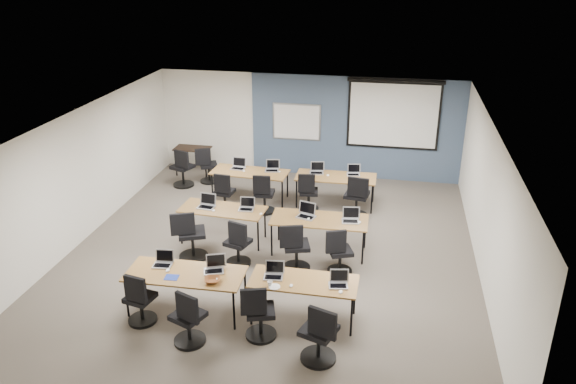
% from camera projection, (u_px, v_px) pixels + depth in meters
% --- Properties ---
extents(floor, '(8.00, 9.00, 0.02)m').
position_uv_depth(floor, '(272.00, 252.00, 11.32)').
color(floor, '#6B6354').
rests_on(floor, ground).
extents(ceiling, '(8.00, 9.00, 0.02)m').
position_uv_depth(ceiling, '(270.00, 122.00, 10.26)').
color(ceiling, white).
rests_on(ceiling, ground).
extents(wall_back, '(8.00, 0.04, 2.70)m').
position_uv_depth(wall_back, '(308.00, 125.00, 14.85)').
color(wall_back, beige).
rests_on(wall_back, ground).
extents(wall_front, '(8.00, 0.04, 2.70)m').
position_uv_depth(wall_front, '(190.00, 333.00, 6.72)').
color(wall_front, beige).
rests_on(wall_front, ground).
extents(wall_left, '(0.04, 9.00, 2.70)m').
position_uv_depth(wall_left, '(81.00, 176.00, 11.49)').
color(wall_left, beige).
rests_on(wall_left, ground).
extents(wall_right, '(0.04, 9.00, 2.70)m').
position_uv_depth(wall_right, '(488.00, 207.00, 10.09)').
color(wall_right, beige).
rests_on(wall_right, ground).
extents(blue_accent_panel, '(5.50, 0.04, 2.70)m').
position_uv_depth(blue_accent_panel, '(355.00, 128.00, 14.61)').
color(blue_accent_panel, '#3D5977').
rests_on(blue_accent_panel, wall_back).
extents(whiteboard, '(1.28, 0.03, 0.98)m').
position_uv_depth(whiteboard, '(297.00, 122.00, 14.80)').
color(whiteboard, '#9DA4AB').
rests_on(whiteboard, wall_back).
extents(projector_screen, '(2.40, 0.10, 1.82)m').
position_uv_depth(projector_screen, '(394.00, 111.00, 14.17)').
color(projector_screen, black).
rests_on(projector_screen, wall_back).
extents(training_table_front_left, '(1.94, 0.81, 0.73)m').
position_uv_depth(training_table_front_left, '(185.00, 275.00, 9.19)').
color(training_table_front_left, brown).
rests_on(training_table_front_left, floor).
extents(training_table_front_right, '(1.73, 0.72, 0.73)m').
position_uv_depth(training_table_front_right, '(304.00, 283.00, 8.98)').
color(training_table_front_right, brown).
rests_on(training_table_front_right, floor).
extents(training_table_mid_left, '(1.75, 0.73, 0.73)m').
position_uv_depth(training_table_mid_left, '(223.00, 211.00, 11.51)').
color(training_table_mid_left, '#9C7446').
rests_on(training_table_mid_left, floor).
extents(training_table_mid_right, '(1.91, 0.80, 0.73)m').
position_uv_depth(training_table_mid_right, '(319.00, 221.00, 11.06)').
color(training_table_mid_right, brown).
rests_on(training_table_mid_right, floor).
extents(training_table_back_left, '(1.83, 0.76, 0.73)m').
position_uv_depth(training_table_back_left, '(250.00, 173.00, 13.46)').
color(training_table_back_left, brown).
rests_on(training_table_back_left, floor).
extents(training_table_back_right, '(1.87, 0.78, 0.73)m').
position_uv_depth(training_table_back_right, '(336.00, 178.00, 13.17)').
color(training_table_back_right, '#A07B46').
rests_on(training_table_back_right, floor).
extents(laptop_0, '(0.31, 0.27, 0.24)m').
position_uv_depth(laptop_0, '(163.00, 262.00, 9.40)').
color(laptop_0, '#AFAFB5').
rests_on(laptop_0, training_table_front_left).
extents(mouse_0, '(0.07, 0.11, 0.04)m').
position_uv_depth(mouse_0, '(168.00, 270.00, 9.23)').
color(mouse_0, white).
rests_on(mouse_0, training_table_front_left).
extents(task_chair_0, '(0.47, 0.47, 0.95)m').
position_uv_depth(task_chair_0, '(140.00, 303.00, 8.98)').
color(task_chair_0, black).
rests_on(task_chair_0, floor).
extents(laptop_1, '(0.33, 0.28, 0.25)m').
position_uv_depth(laptop_1, '(215.00, 267.00, 9.23)').
color(laptop_1, silver).
rests_on(laptop_1, training_table_front_left).
extents(mouse_1, '(0.07, 0.10, 0.03)m').
position_uv_depth(mouse_1, '(218.00, 278.00, 9.00)').
color(mouse_1, white).
rests_on(mouse_1, training_table_front_left).
extents(task_chair_1, '(0.53, 0.50, 0.98)m').
position_uv_depth(task_chair_1, '(188.00, 322.00, 8.49)').
color(task_chair_1, black).
rests_on(task_chair_1, floor).
extents(laptop_2, '(0.31, 0.26, 0.24)m').
position_uv_depth(laptop_2, '(274.00, 273.00, 9.06)').
color(laptop_2, '#B2B2B7').
rests_on(laptop_2, training_table_front_right).
extents(mouse_2, '(0.06, 0.09, 0.03)m').
position_uv_depth(mouse_2, '(291.00, 286.00, 8.80)').
color(mouse_2, white).
rests_on(mouse_2, training_table_front_right).
extents(task_chair_2, '(0.50, 0.49, 0.98)m').
position_uv_depth(task_chair_2, '(259.00, 316.00, 8.63)').
color(task_chair_2, black).
rests_on(task_chair_2, floor).
extents(laptop_3, '(0.30, 0.26, 0.23)m').
position_uv_depth(laptop_3, '(339.00, 282.00, 8.82)').
color(laptop_3, '#A9A9A9').
rests_on(laptop_3, training_table_front_right).
extents(mouse_3, '(0.08, 0.11, 0.04)m').
position_uv_depth(mouse_3, '(341.00, 292.00, 8.64)').
color(mouse_3, white).
rests_on(mouse_3, training_table_front_right).
extents(task_chair_3, '(0.56, 0.54, 1.01)m').
position_uv_depth(task_chair_3, '(319.00, 338.00, 8.11)').
color(task_chair_3, black).
rests_on(task_chair_3, floor).
extents(laptop_4, '(0.35, 0.29, 0.26)m').
position_uv_depth(laptop_4, '(207.00, 204.00, 11.55)').
color(laptop_4, silver).
rests_on(laptop_4, training_table_mid_left).
extents(mouse_4, '(0.08, 0.11, 0.03)m').
position_uv_depth(mouse_4, '(214.00, 211.00, 11.38)').
color(mouse_4, white).
rests_on(mouse_4, training_table_mid_left).
extents(task_chair_4, '(0.61, 0.58, 1.05)m').
position_uv_depth(task_chair_4, '(190.00, 239.00, 10.90)').
color(task_chair_4, black).
rests_on(task_chair_4, floor).
extents(laptop_5, '(0.30, 0.26, 0.23)m').
position_uv_depth(laptop_5, '(247.00, 206.00, 11.45)').
color(laptop_5, silver).
rests_on(laptop_5, training_table_mid_left).
extents(mouse_5, '(0.08, 0.10, 0.03)m').
position_uv_depth(mouse_5, '(261.00, 214.00, 11.23)').
color(mouse_5, white).
rests_on(mouse_5, training_table_mid_left).
extents(task_chair_5, '(0.49, 0.48, 0.97)m').
position_uv_depth(task_chair_5, '(238.00, 247.00, 10.69)').
color(task_chair_5, black).
rests_on(task_chair_5, floor).
extents(laptop_6, '(0.35, 0.30, 0.27)m').
position_uv_depth(laptop_6, '(306.00, 213.00, 11.13)').
color(laptop_6, silver).
rests_on(laptop_6, training_table_mid_right).
extents(mouse_6, '(0.07, 0.11, 0.04)m').
position_uv_depth(mouse_6, '(309.00, 219.00, 11.01)').
color(mouse_6, white).
rests_on(mouse_6, training_table_mid_right).
extents(task_chair_6, '(0.54, 0.53, 1.01)m').
position_uv_depth(task_chair_6, '(295.00, 251.00, 10.50)').
color(task_chair_6, black).
rests_on(task_chair_6, floor).
extents(laptop_7, '(0.34, 0.29, 0.25)m').
position_uv_depth(laptop_7, '(351.00, 218.00, 10.94)').
color(laptop_7, '#BAB9C3').
rests_on(laptop_7, training_table_mid_right).
extents(mouse_7, '(0.08, 0.11, 0.04)m').
position_uv_depth(mouse_7, '(359.00, 222.00, 10.88)').
color(mouse_7, white).
rests_on(mouse_7, training_table_mid_right).
extents(task_chair_7, '(0.49, 0.47, 0.95)m').
position_uv_depth(task_chair_7, '(339.00, 255.00, 10.40)').
color(task_chair_7, black).
rests_on(task_chair_7, floor).
extents(laptop_8, '(0.33, 0.28, 0.25)m').
position_uv_depth(laptop_8, '(238.00, 166.00, 13.63)').
color(laptop_8, silver).
rests_on(laptop_8, training_table_back_left).
extents(mouse_8, '(0.06, 0.10, 0.03)m').
position_uv_depth(mouse_8, '(244.00, 171.00, 13.45)').
color(mouse_8, white).
rests_on(mouse_8, training_table_back_left).
extents(task_chair_8, '(0.47, 0.47, 0.96)m').
position_uv_depth(task_chair_8, '(224.00, 195.00, 12.98)').
color(task_chair_8, black).
rests_on(task_chair_8, floor).
extents(laptop_9, '(0.33, 0.28, 0.25)m').
position_uv_depth(laptop_9, '(272.00, 168.00, 13.50)').
color(laptop_9, silver).
rests_on(laptop_9, training_table_back_left).
extents(mouse_9, '(0.07, 0.09, 0.03)m').
position_uv_depth(mouse_9, '(279.00, 172.00, 13.40)').
color(mouse_9, white).
rests_on(mouse_9, training_table_back_left).
extents(task_chair_9, '(0.49, 0.49, 0.97)m').
position_uv_depth(task_chair_9, '(264.00, 197.00, 12.87)').
color(task_chair_9, black).
rests_on(task_chair_9, floor).
extents(laptop_10, '(0.33, 0.28, 0.25)m').
position_uv_depth(laptop_10, '(317.00, 170.00, 13.36)').
color(laptop_10, '#A5A5B2').
rests_on(laptop_10, training_table_back_right).
extents(mouse_10, '(0.10, 0.12, 0.04)m').
position_uv_depth(mouse_10, '(328.00, 175.00, 13.18)').
color(mouse_10, white).
rests_on(mouse_10, training_table_back_right).
extents(task_chair_10, '(0.48, 0.48, 0.96)m').
position_uv_depth(task_chair_10, '(308.00, 195.00, 12.98)').
color(task_chair_10, black).
rests_on(task_chair_10, floor).
extents(laptop_11, '(0.30, 0.26, 0.23)m').
position_uv_depth(laptop_11, '(354.00, 172.00, 13.25)').
color(laptop_11, '#ADADBB').
rests_on(laptop_11, training_table_back_right).
extents(mouse_11, '(0.07, 0.11, 0.04)m').
position_uv_depth(mouse_11, '(363.00, 180.00, 12.93)').
color(mouse_11, white).
rests_on(mouse_11, training_table_back_right).
extents(task_chair_11, '(0.57, 0.57, 1.05)m').
position_uv_depth(task_chair_11, '(357.00, 200.00, 12.61)').
color(task_chair_11, black).
rests_on(task_chair_11, floor).
extents(blue_mousepad, '(0.23, 0.20, 0.01)m').
position_uv_depth(blue_mousepad, '(172.00, 277.00, 9.04)').
color(blue_mousepad, '#1D339E').
rests_on(blue_mousepad, training_table_front_left).
extents(snack_bowl, '(0.35, 0.35, 0.07)m').
position_uv_depth(snack_bowl, '(212.00, 280.00, 8.91)').
color(snack_bowl, brown).
rests_on(snack_bowl, training_table_front_left).
extents(snack_plate, '(0.22, 0.22, 0.01)m').
position_uv_depth(snack_plate, '(274.00, 287.00, 8.78)').
color(snack_plate, white).
rests_on(snack_plate, training_table_front_right).
extents(coffee_cup, '(0.07, 0.07, 0.06)m').
position_uv_depth(coffee_cup, '(270.00, 284.00, 8.79)').
color(coffee_cup, silver).
rests_on(coffee_cup, snack_plate).
extents(utility_table, '(0.95, 0.53, 0.75)m').
position_uv_depth(utility_table, '(193.00, 151.00, 15.06)').
color(utility_table, black).
rests_on(utility_table, floor).
extents(spare_chair_a, '(0.52, 0.49, 0.97)m').
position_uv_depth(spare_chair_a, '(207.00, 168.00, 14.60)').
color(spare_chair_a, black).
rests_on(spare_chair_a, floor).
extents(spare_chair_b, '(0.57, 0.54, 1.02)m').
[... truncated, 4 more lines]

